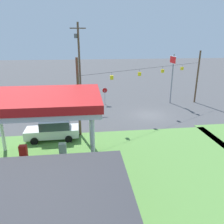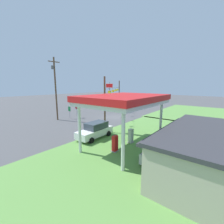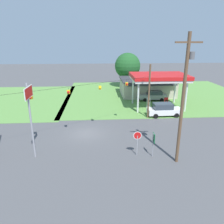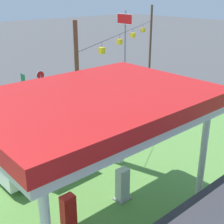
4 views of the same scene
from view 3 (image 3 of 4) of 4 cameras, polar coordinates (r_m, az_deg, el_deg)
ground_plane at (r=26.54m, az=-6.63°, el=-5.60°), size 160.00×160.00×0.00m
grass_verge_station_corner at (r=45.65m, az=11.31°, el=4.48°), size 36.00×28.00×0.04m
grass_verge_opposite_corner at (r=45.14m, az=-26.43°, el=2.73°), size 24.00×24.00×0.04m
gas_station_canopy at (r=36.02m, az=12.16°, el=8.80°), size 8.84×6.40×5.50m
gas_station_store at (r=44.82m, az=9.10°, el=6.52°), size 10.53×8.39×3.31m
fuel_pump_near at (r=36.56m, az=9.52°, el=2.34°), size 0.71×0.56×1.63m
fuel_pump_far at (r=37.34m, az=13.89°, el=2.39°), size 0.71×0.56×1.63m
car_at_pumps_front at (r=32.84m, az=13.40°, el=0.62°), size 5.00×2.20×1.94m
car_at_pumps_rear at (r=41.01m, az=10.65°, el=4.24°), size 4.97×2.27×1.76m
stop_sign_roadside at (r=21.05m, az=6.64°, el=-6.82°), size 0.80×0.08×2.50m
stop_sign_overhead at (r=20.85m, az=-20.70°, el=1.40°), size 0.22×2.22×7.16m
route_sign at (r=21.12m, az=10.80°, el=-7.27°), size 0.10×0.70×2.40m
utility_pole_main at (r=19.28m, az=18.24°, el=4.15°), size 2.20×0.44×11.35m
signal_span_gantry at (r=25.12m, az=-6.98°, el=3.12°), size 17.32×10.24×7.61m
tree_behind_station at (r=51.36m, az=4.08°, el=11.94°), size 5.85×5.85×7.91m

